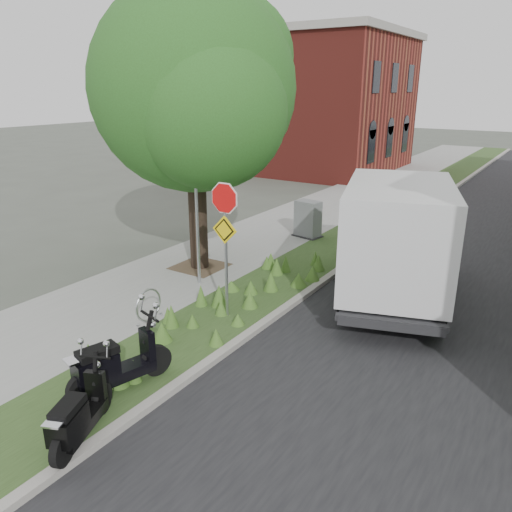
% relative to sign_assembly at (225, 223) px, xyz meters
% --- Properties ---
extents(ground, '(120.00, 120.00, 0.00)m').
position_rel_sign_assembly_xyz_m(ground, '(1.40, -0.58, -2.33)').
color(ground, '#4C5147').
rests_on(ground, ground).
extents(sidewalk_near, '(3.50, 60.00, 0.12)m').
position_rel_sign_assembly_xyz_m(sidewalk_near, '(-2.85, 9.42, -2.27)').
color(sidewalk_near, gray).
rests_on(sidewalk_near, ground).
extents(verge, '(2.00, 60.00, 0.12)m').
position_rel_sign_assembly_xyz_m(verge, '(-0.10, 9.42, -2.27)').
color(verge, '#2E441D').
rests_on(verge, ground).
extents(kerb_near, '(0.20, 60.00, 0.13)m').
position_rel_sign_assembly_xyz_m(kerb_near, '(0.90, 9.42, -2.26)').
color(kerb_near, '#9E9991').
rests_on(kerb_near, ground).
extents(road, '(7.00, 60.00, 0.01)m').
position_rel_sign_assembly_xyz_m(road, '(4.40, 9.42, -2.32)').
color(road, black).
rests_on(road, ground).
extents(street_tree_main, '(6.21, 5.54, 7.66)m').
position_rel_sign_assembly_xyz_m(street_tree_main, '(-2.68, 2.28, 2.48)').
color(street_tree_main, black).
rests_on(street_tree_main, ground).
extents(bare_post, '(0.08, 0.08, 4.00)m').
position_rel_sign_assembly_xyz_m(bare_post, '(-1.80, 1.22, -0.21)').
color(bare_post, '#A5A8AD').
rests_on(bare_post, ground).
extents(bike_hoop, '(0.06, 0.78, 0.77)m').
position_rel_sign_assembly_xyz_m(bike_hoop, '(-1.30, -1.18, -1.83)').
color(bike_hoop, '#A5A8AD').
rests_on(bike_hoop, ground).
extents(sign_assembly, '(0.94, 0.08, 3.22)m').
position_rel_sign_assembly_xyz_m(sign_assembly, '(0.00, 0.00, 0.00)').
color(sign_assembly, '#A5A8AD').
rests_on(sign_assembly, ground).
extents(brick_building, '(9.40, 10.40, 8.30)m').
position_rel_sign_assembly_xyz_m(brick_building, '(-8.10, 21.42, 1.88)').
color(brick_building, maroon).
rests_on(brick_building, ground).
extents(scooter_near, '(0.83, 1.61, 0.81)m').
position_rel_sign_assembly_xyz_m(scooter_near, '(0.77, -4.76, -1.81)').
color(scooter_near, black).
rests_on(scooter_near, ground).
extents(scooter_far, '(0.74, 1.91, 0.93)m').
position_rel_sign_assembly_xyz_m(scooter_far, '(0.17, -3.59, -1.76)').
color(scooter_far, black).
rests_on(scooter_far, ground).
extents(box_truck, '(3.84, 6.13, 2.60)m').
position_rel_sign_assembly_xyz_m(box_truck, '(2.78, 3.28, -0.63)').
color(box_truck, '#262628').
rests_on(box_truck, ground).
extents(utility_cabinet, '(1.04, 0.78, 1.27)m').
position_rel_sign_assembly_xyz_m(utility_cabinet, '(-1.40, 6.72, -1.60)').
color(utility_cabinet, '#262628').
rests_on(utility_cabinet, ground).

